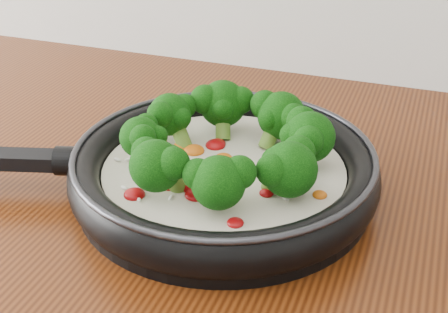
% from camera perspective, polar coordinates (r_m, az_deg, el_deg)
% --- Properties ---
extents(skillet, '(0.58, 0.44, 0.10)m').
position_cam_1_polar(skillet, '(0.70, -0.11, -0.83)').
color(skillet, black).
rests_on(skillet, counter).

